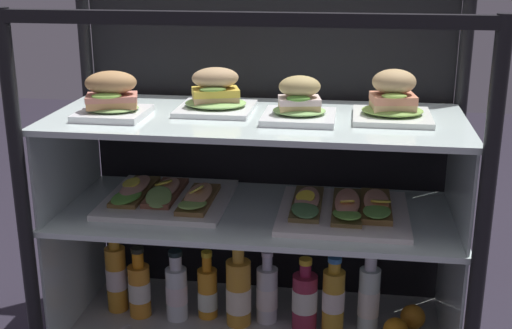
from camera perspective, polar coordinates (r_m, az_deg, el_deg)
case_frame at (r=1.90m, az=0.53°, el=0.81°), size 1.13×0.50×0.94m
riser_lower_tier at (r=1.90m, az=-0.00°, el=-9.11°), size 1.05×0.43×0.34m
shelf_lower_glass at (r=1.83m, az=-0.00°, el=-4.14°), size 1.07×0.45×0.02m
riser_upper_tier at (r=1.79m, az=-0.00°, el=-0.23°), size 1.05×0.43×0.25m
shelf_upper_glass at (r=1.75m, az=-0.00°, el=3.85°), size 1.07×0.45×0.02m
plated_roll_sandwich_near_right_corner at (r=1.77m, az=-12.06°, el=5.46°), size 0.17×0.17×0.12m
plated_roll_sandwich_far_left at (r=1.80m, az=-3.43°, el=5.80°), size 0.20×0.20×0.12m
plated_roll_sandwich_near_left_corner at (r=1.70m, az=3.67°, el=5.05°), size 0.18×0.18×0.11m
plated_roll_sandwich_mid_left at (r=1.74m, az=11.46°, el=5.24°), size 0.19×0.19×0.13m
open_sandwich_tray_near_right_corner at (r=1.90m, az=-7.58°, el=-2.68°), size 0.34×0.34×0.06m
open_sandwich_tray_left_of_center at (r=1.81m, az=7.39°, el=-3.73°), size 0.34×0.34×0.06m
juice_bottle_back_right at (r=2.06m, az=-11.68°, el=-9.25°), size 0.06×0.06×0.24m
juice_bottle_front_middle at (r=2.03m, az=-9.79°, el=-10.24°), size 0.06×0.06×0.22m
juice_bottle_front_left_end at (r=2.00m, az=-6.70°, el=-10.52°), size 0.06×0.06×0.21m
juice_bottle_front_fourth at (r=2.01m, az=-4.10°, el=-10.72°), size 0.06×0.06×0.21m
juice_bottle_front_second at (r=1.96m, az=-1.48°, el=-10.74°), size 0.07×0.07×0.25m
juice_bottle_front_right_end at (r=1.98m, az=0.94°, el=-10.81°), size 0.06×0.06×0.22m
juice_bottle_tucked_behind at (r=1.94m, az=4.13°, el=-11.27°), size 0.07×0.07×0.21m
juice_bottle_back_center at (r=1.93m, az=6.53°, el=-11.22°), size 0.06×0.06×0.23m
juice_bottle_back_left at (r=1.95m, az=9.49°, el=-11.00°), size 0.06×0.06×0.25m
orange_fruit_near_left_post at (r=2.01m, az=13.07°, el=-12.40°), size 0.07×0.07×0.07m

